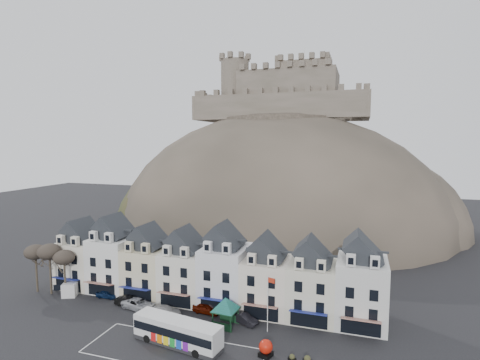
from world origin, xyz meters
name	(u,v)px	position (x,y,z in m)	size (l,w,h in m)	color
ground	(154,354)	(0.00, 0.00, 0.00)	(300.00, 300.00, 0.00)	black
coach_bay_markings	(174,351)	(2.00, 1.25, 0.00)	(22.00, 7.50, 0.01)	silver
townhouse_terrace	(207,269)	(0.15, 15.97, 5.30)	(54.40, 9.35, 11.80)	#EEE7CF
castle_hill	(281,228)	(1.25, 68.95, 0.11)	(100.00, 76.00, 68.00)	#322F27
castle	(285,93)	(0.51, 75.93, 40.19)	(50.20, 22.20, 22.00)	brown
tree_left_far	(35,252)	(-29.00, 10.50, 6.90)	(3.61, 3.61, 8.24)	#31291F
tree_left_mid	(49,252)	(-26.00, 10.50, 7.24)	(3.78, 3.78, 8.64)	#31291F
tree_left_near	(64,258)	(-23.00, 10.50, 6.55)	(3.43, 3.43, 7.84)	#31291F
bus	(177,331)	(1.79, 2.66, 1.87)	(12.30, 4.65, 3.39)	#262628
bus_shelter	(226,304)	(5.89, 9.13, 3.22)	(6.52, 6.52, 4.15)	#10311A
red_buoy	(266,348)	(13.02, 3.65, 1.06)	(1.76, 1.76, 2.08)	black
flagpole	(268,300)	(11.88, 9.47, 4.50)	(1.09, 0.43, 7.88)	silver
white_van	(73,286)	(-22.85, 12.00, 1.13)	(3.95, 5.39, 2.26)	silver
planter_west	(292,358)	(16.21, 3.56, 0.44)	(1.01, 0.67, 0.92)	black
planter_east	(307,360)	(18.00, 3.50, 0.54)	(1.12, 0.78, 1.12)	black
car_navy	(107,294)	(-16.00, 12.00, 0.62)	(1.46, 3.63, 1.24)	#0D1D41
car_black	(129,301)	(-10.80, 10.59, 0.73)	(1.54, 4.42, 1.46)	black
car_silver	(138,304)	(-8.71, 10.03, 0.77)	(2.55, 5.44, 1.54)	#B2B4BA
car_white	(166,311)	(-3.67, 9.50, 0.68)	(1.91, 4.71, 1.37)	#B9B9B9
car_maroon	(207,308)	(1.82, 12.00, 0.75)	(1.77, 4.39, 1.50)	#4C0F04
car_charcoal	(244,318)	(8.07, 10.71, 0.71)	(1.49, 4.28, 1.41)	black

